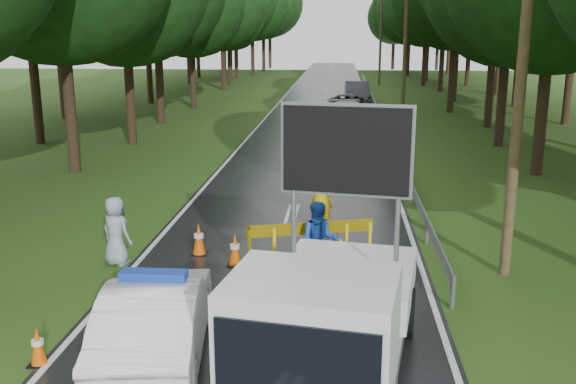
# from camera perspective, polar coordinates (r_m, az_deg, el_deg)

# --- Properties ---
(ground) EXTENTS (160.00, 160.00, 0.00)m
(ground) POSITION_cam_1_polar(r_m,az_deg,el_deg) (13.31, -1.79, -9.74)
(ground) COLOR #254814
(ground) RESTS_ON ground
(road) EXTENTS (7.00, 140.00, 0.02)m
(road) POSITION_cam_1_polar(r_m,az_deg,el_deg) (42.45, 2.80, 6.86)
(road) COLOR black
(road) RESTS_ON ground
(guardrail) EXTENTS (0.12, 60.06, 0.70)m
(guardrail) POSITION_cam_1_polar(r_m,az_deg,el_deg) (42.09, 7.88, 7.42)
(guardrail) COLOR gray
(guardrail) RESTS_ON ground
(utility_pole_near) EXTENTS (1.40, 0.24, 10.00)m
(utility_pole_near) POSITION_cam_1_polar(r_m,az_deg,el_deg) (14.59, 20.24, 12.03)
(utility_pole_near) COLOR #40321E
(utility_pole_near) RESTS_ON ground
(utility_pole_mid) EXTENTS (1.40, 0.24, 10.00)m
(utility_pole_mid) POSITION_cam_1_polar(r_m,az_deg,el_deg) (40.26, 10.42, 13.47)
(utility_pole_mid) COLOR #40321E
(utility_pole_mid) RESTS_ON ground
(utility_pole_far) EXTENTS (1.40, 0.24, 10.00)m
(utility_pole_far) POSITION_cam_1_polar(r_m,az_deg,el_deg) (66.19, 8.25, 13.73)
(utility_pole_far) COLOR #40321E
(utility_pole_far) RESTS_ON ground
(police_sedan) EXTENTS (2.12, 4.56, 1.59)m
(police_sedan) POSITION_cam_1_polar(r_m,az_deg,el_deg) (11.04, -11.64, -11.13)
(police_sedan) COLOR white
(police_sedan) RESTS_ON ground
(work_truck) EXTENTS (3.13, 5.57, 4.21)m
(work_truck) POSITION_cam_1_polar(r_m,az_deg,el_deg) (9.93, 3.63, -11.19)
(work_truck) COLOR gray
(work_truck) RESTS_ON ground
(barrier) EXTENTS (2.81, 0.88, 1.21)m
(barrier) POSITION_cam_1_polar(r_m,az_deg,el_deg) (14.52, 2.03, -3.82)
(barrier) COLOR yellow
(barrier) RESTS_ON ground
(officer) EXTENTS (0.81, 0.64, 1.93)m
(officer) POSITION_cam_1_polar(r_m,az_deg,el_deg) (17.66, 2.89, -0.38)
(officer) COLOR gold
(officer) RESTS_ON ground
(civilian) EXTENTS (0.90, 0.72, 1.77)m
(civilian) POSITION_cam_1_polar(r_m,az_deg,el_deg) (14.18, 2.83, -4.38)
(civilian) COLOR #1B4DB5
(civilian) RESTS_ON ground
(bystander_right) EXTENTS (0.96, 0.83, 1.65)m
(bystander_right) POSITION_cam_1_polar(r_m,az_deg,el_deg) (15.59, -15.06, -3.38)
(bystander_right) COLOR #8D9FA9
(bystander_right) RESTS_ON ground
(queue_car_first) EXTENTS (1.77, 4.13, 1.39)m
(queue_car_first) POSITION_cam_1_polar(r_m,az_deg,el_deg) (28.88, 6.17, 4.72)
(queue_car_first) COLOR #3B3E42
(queue_car_first) RESTS_ON ground
(queue_car_second) EXTENTS (2.81, 5.67, 1.58)m
(queue_car_second) POSITION_cam_1_polar(r_m,az_deg,el_deg) (35.34, 5.38, 6.62)
(queue_car_second) COLOR #A6A8AF
(queue_car_second) RESTS_ON ground
(queue_car_third) EXTENTS (2.39, 5.17, 1.43)m
(queue_car_third) POSITION_cam_1_polar(r_m,az_deg,el_deg) (41.31, 5.30, 7.60)
(queue_car_third) COLOR black
(queue_car_third) RESTS_ON ground
(queue_car_fourth) EXTENTS (1.92, 5.08, 1.65)m
(queue_car_fourth) POSITION_cam_1_polar(r_m,az_deg,el_deg) (49.61, 6.15, 8.80)
(queue_car_fourth) COLOR #3D4044
(queue_car_fourth) RESTS_ON ground
(cone_near_left) EXTENTS (0.32, 0.32, 0.68)m
(cone_near_left) POSITION_cam_1_polar(r_m,az_deg,el_deg) (11.64, -21.35, -12.67)
(cone_near_left) COLOR black
(cone_near_left) RESTS_ON ground
(cone_center) EXTENTS (0.38, 0.38, 0.81)m
(cone_center) POSITION_cam_1_polar(r_m,az_deg,el_deg) (15.14, -4.73, -5.17)
(cone_center) COLOR black
(cone_center) RESTS_ON ground
(cone_far) EXTENTS (0.38, 0.38, 0.80)m
(cone_far) POSITION_cam_1_polar(r_m,az_deg,el_deg) (15.42, 4.44, -4.82)
(cone_far) COLOR black
(cone_far) RESTS_ON ground
(cone_left_mid) EXTENTS (0.39, 0.39, 0.82)m
(cone_left_mid) POSITION_cam_1_polar(r_m,az_deg,el_deg) (15.97, -7.93, -4.20)
(cone_left_mid) COLOR black
(cone_left_mid) RESTS_ON ground
(cone_right) EXTENTS (0.30, 0.30, 0.64)m
(cone_right) POSITION_cam_1_polar(r_m,az_deg,el_deg) (14.56, 9.44, -6.46)
(cone_right) COLOR black
(cone_right) RESTS_ON ground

